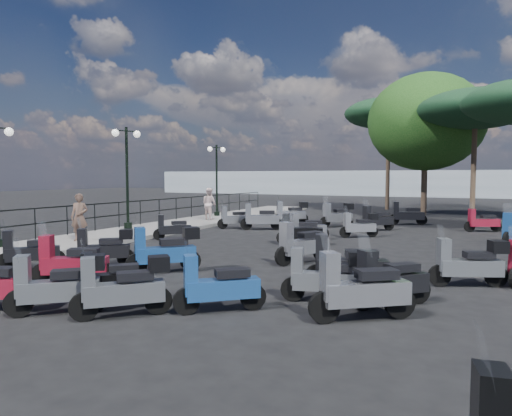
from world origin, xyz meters
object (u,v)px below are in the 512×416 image
at_px(pedestrian_far, 209,204).
at_px(scooter_4, 234,219).
at_px(scooter_5, 291,213).
at_px(scooter_1, 29,252).
at_px(woman, 79,217).
at_px(scooter_25, 360,290).
at_px(scooter_18, 218,287).
at_px(scooter_22, 359,226).
at_px(scooter_14, 347,266).
at_px(broadleaf_tree, 426,122).
at_px(scooter_12, 123,288).
at_px(scooter_19, 325,277).
at_px(scooter_7, 58,286).
at_px(scooter_23, 482,222).
at_px(scooter_6, 71,263).
at_px(scooter_17, 407,215).
at_px(scooter_26, 469,264).
at_px(scooter_8, 165,251).
at_px(scooter_21, 302,245).
at_px(lamp_post_1, 127,171).
at_px(scooter_13, 111,279).
at_px(scooter_9, 307,228).
at_px(scooter_2, 104,248).
at_px(scooter_15, 300,231).
at_px(scooter_16, 376,220).
at_px(scooter_20, 390,281).
at_px(lamp_post_2, 217,175).
at_px(pine_0, 475,109).
at_px(scooter_3, 173,229).
at_px(scooter_10, 260,218).
at_px(pine_2, 389,114).
at_px(scooter_11, 337,215).

height_order(pedestrian_far, scooter_4, pedestrian_far).
bearing_deg(scooter_5, scooter_1, 134.55).
distance_m(woman, scooter_25, 11.21).
bearing_deg(scooter_18, scooter_22, -41.00).
xyz_separation_m(scooter_14, broadleaf_tree, (-0.58, 20.34, 5.08)).
bearing_deg(scooter_12, scooter_19, -95.08).
height_order(scooter_7, broadleaf_tree, broadleaf_tree).
bearing_deg(scooter_23, scooter_6, 125.24).
height_order(scooter_12, scooter_25, scooter_25).
xyz_separation_m(scooter_17, scooter_26, (2.91, -12.23, -0.00)).
height_order(scooter_8, broadleaf_tree, broadleaf_tree).
bearing_deg(scooter_26, scooter_23, -24.95).
bearing_deg(woman, scooter_21, -21.21).
height_order(woman, scooter_19, woman).
bearing_deg(scooter_17, lamp_post_1, 110.89).
height_order(scooter_13, scooter_14, scooter_14).
relative_size(scooter_1, scooter_9, 0.95).
xyz_separation_m(woman, scooter_2, (3.46, -2.43, -0.48)).
height_order(scooter_15, scooter_16, scooter_16).
xyz_separation_m(lamp_post_1, scooter_1, (3.14, -7.13, -2.12)).
bearing_deg(scooter_14, scooter_20, -149.36).
height_order(pedestrian_far, scooter_8, pedestrian_far).
relative_size(lamp_post_2, scooter_14, 2.19).
distance_m(lamp_post_1, pedestrian_far, 5.21).
bearing_deg(scooter_26, scooter_16, -1.03).
bearing_deg(lamp_post_1, scooter_7, -31.03).
distance_m(scooter_20, pine_0, 19.30).
relative_size(pedestrian_far, scooter_3, 1.34).
height_order(scooter_8, scooter_10, scooter_10).
xyz_separation_m(scooter_15, pine_2, (-0.35, 18.42, 6.21)).
relative_size(lamp_post_1, pedestrian_far, 2.63).
xyz_separation_m(scooter_2, scooter_9, (3.10, 6.91, -0.04)).
xyz_separation_m(scooter_9, scooter_17, (2.54, 7.07, 0.06)).
relative_size(scooter_16, scooter_18, 1.06).
height_order(lamp_post_2, scooter_26, lamp_post_2).
xyz_separation_m(scooter_6, scooter_13, (1.69, -0.58, -0.07)).
xyz_separation_m(scooter_1, scooter_18, (6.11, -1.04, 0.01)).
relative_size(lamp_post_1, scooter_10, 2.48).
relative_size(lamp_post_1, scooter_11, 2.83).
relative_size(lamp_post_2, scooter_19, 2.48).
bearing_deg(scooter_10, scooter_1, 144.85).
xyz_separation_m(scooter_8, scooter_16, (2.90, 10.88, -0.07)).
height_order(lamp_post_2, scooter_13, lamp_post_2).
relative_size(scooter_1, scooter_12, 0.97).
bearing_deg(scooter_1, scooter_23, -86.25).
xyz_separation_m(scooter_6, scooter_7, (1.47, -1.60, 0.02)).
bearing_deg(scooter_13, scooter_22, -53.05).
distance_m(scooter_7, broadleaf_tree, 24.88).
relative_size(scooter_15, scooter_25, 1.10).
distance_m(scooter_11, scooter_19, 12.88).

